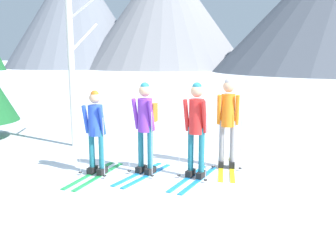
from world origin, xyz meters
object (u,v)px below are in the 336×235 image
Objects in this scene: skier_in_purple at (146,123)px; skier_in_orange at (228,119)px; skier_in_blue at (96,130)px; birch_tree_tall at (72,65)px; skier_in_red at (196,126)px.

skier_in_orange is (1.62, 0.45, 0.01)m from skier_in_purple.
skier_in_blue is 0.95× the size of skier_in_purple.
birch_tree_tall is (-1.12, 2.21, 1.18)m from skier_in_blue.
skier_in_red is at bearing -11.97° from skier_in_purple.
birch_tree_tall reaches higher than skier_in_purple.
skier_in_orange reaches higher than skier_in_blue.
skier_in_purple is 0.45× the size of birch_tree_tall.
skier_in_purple is at bearing -45.49° from birch_tree_tall.
skier_in_blue is 2.64m from skier_in_orange.
skier_in_orange is at bearing 44.82° from skier_in_red.
skier_in_purple is 0.97× the size of skier_in_orange.
skier_in_red is at bearing -3.15° from skier_in_blue.
skier_in_blue is 0.97m from skier_in_purple.
birch_tree_tall reaches higher than skier_in_red.
skier_in_red reaches higher than skier_in_purple.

